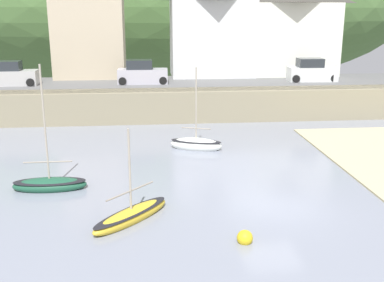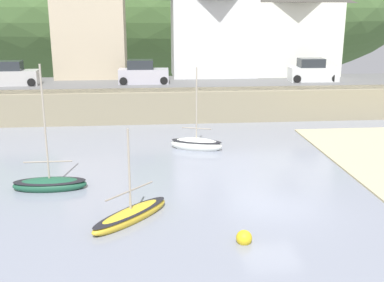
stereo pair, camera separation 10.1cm
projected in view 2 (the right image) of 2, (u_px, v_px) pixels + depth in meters
name	position (u px, v px, depth m)	size (l,w,h in m)	color
quay_seawall	(216.00, 102.00, 36.77)	(48.00, 9.40, 2.40)	gray
hillside_backdrop	(149.00, 9.00, 70.58)	(80.00, 44.00, 24.74)	#4A6D38
waterfront_building_left	(89.00, 13.00, 41.48)	(6.48, 4.84, 11.11)	#C7B596
waterfront_building_centre	(213.00, 25.00, 42.72)	(7.80, 5.29, 9.07)	silver
waterfront_building_right	(288.00, 27.00, 43.38)	(9.29, 4.72, 8.70)	white
sailboat_nearest_shore	(196.00, 144.00, 28.77)	(3.42, 2.13, 5.22)	white
sailboat_tall_mast	(131.00, 215.00, 18.92)	(3.43, 3.62, 3.97)	gold
dinghy_open_wooden	(50.00, 184.00, 22.26)	(3.48, 1.27, 6.08)	#1E533A
parked_car_near_slipway	(12.00, 75.00, 37.93)	(4.15, 1.83, 1.95)	#B9B8B8
parked_car_by_wall	(143.00, 74.00, 38.85)	(4.14, 1.82, 1.95)	#BAB7C3
parked_car_end_of_row	(313.00, 72.00, 40.12)	(4.16, 1.85, 1.95)	silver
mooring_buoy	(244.00, 238.00, 17.08)	(0.59, 0.59, 0.59)	yellow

